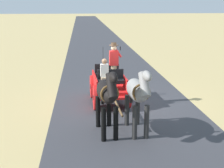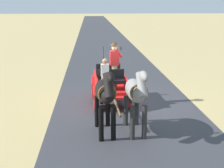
# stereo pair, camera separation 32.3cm
# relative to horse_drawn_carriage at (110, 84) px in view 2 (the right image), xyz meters

# --- Properties ---
(ground_plane) EXTENTS (200.00, 200.00, 0.00)m
(ground_plane) POSITION_rel_horse_drawn_carriage_xyz_m (-0.57, -0.04, -0.82)
(ground_plane) COLOR tan
(road_surface) EXTENTS (5.61, 160.00, 0.01)m
(road_surface) POSITION_rel_horse_drawn_carriage_xyz_m (-0.57, -0.04, -0.81)
(road_surface) COLOR #38383D
(road_surface) RESTS_ON ground
(horse_drawn_carriage) EXTENTS (1.49, 4.51, 2.50)m
(horse_drawn_carriage) POSITION_rel_horse_drawn_carriage_xyz_m (0.00, 0.00, 0.00)
(horse_drawn_carriage) COLOR red
(horse_drawn_carriage) RESTS_ON ground
(horse_near_side) EXTENTS (0.66, 2.13, 2.21)m
(horse_near_side) POSITION_rel_horse_drawn_carriage_xyz_m (-0.59, 3.01, 0.51)
(horse_near_side) COLOR gray
(horse_near_side) RESTS_ON ground
(horse_off_side) EXTENTS (0.70, 2.14, 2.21)m
(horse_off_side) POSITION_rel_horse_drawn_carriage_xyz_m (0.36, 3.04, 0.51)
(horse_off_side) COLOR black
(horse_off_side) RESTS_ON ground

